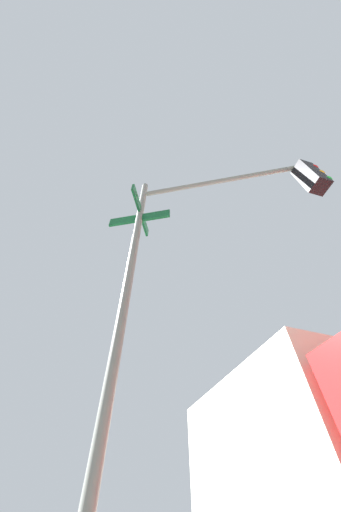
% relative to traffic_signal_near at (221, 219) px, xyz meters
% --- Properties ---
extents(traffic_signal_near, '(1.97, 3.47, 5.95)m').
position_rel_traffic_signal_near_xyz_m(traffic_signal_near, '(0.00, 0.00, 0.00)').
color(traffic_signal_near, slate).
rests_on(traffic_signal_near, ground_plane).
extents(box_truck_second, '(7.99, 2.94, 3.70)m').
position_rel_traffic_signal_near_xyz_m(box_truck_second, '(-3.55, 3.23, -2.26)').
color(box_truck_second, '#B21919').
rests_on(box_truck_second, ground_plane).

